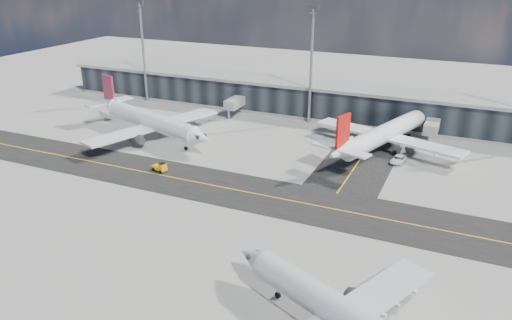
{
  "coord_description": "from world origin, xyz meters",
  "views": [
    {
      "loc": [
        37.66,
        -69.23,
        38.86
      ],
      "look_at": [
        3.31,
        7.42,
        5.0
      ],
      "focal_mm": 35.0,
      "sensor_mm": 36.0,
      "label": 1
    }
  ],
  "objects_px": {
    "baggage_tug": "(160,167)",
    "service_van": "(398,159)",
    "airliner_redtail": "(384,134)",
    "airliner_af": "(150,121)"
  },
  "relations": [
    {
      "from": "service_van",
      "to": "baggage_tug",
      "type": "bearing_deg",
      "value": -141.98
    },
    {
      "from": "airliner_af",
      "to": "airliner_redtail",
      "type": "distance_m",
      "value": 53.12
    },
    {
      "from": "airliner_af",
      "to": "airliner_redtail",
      "type": "relative_size",
      "value": 1.02
    },
    {
      "from": "airliner_af",
      "to": "baggage_tug",
      "type": "relative_size",
      "value": 12.01
    },
    {
      "from": "airliner_redtail",
      "to": "baggage_tug",
      "type": "xyz_separation_m",
      "value": [
        -37.63,
        -29.22,
        -2.99
      ]
    },
    {
      "from": "airliner_af",
      "to": "airliner_redtail",
      "type": "bearing_deg",
      "value": 122.93
    },
    {
      "from": "airliner_redtail",
      "to": "baggage_tug",
      "type": "relative_size",
      "value": 11.82
    },
    {
      "from": "baggage_tug",
      "to": "service_van",
      "type": "distance_m",
      "value": 48.25
    },
    {
      "from": "airliner_af",
      "to": "service_van",
      "type": "bearing_deg",
      "value": 116.66
    },
    {
      "from": "airliner_redtail",
      "to": "baggage_tug",
      "type": "bearing_deg",
      "value": -124.04
    }
  ]
}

